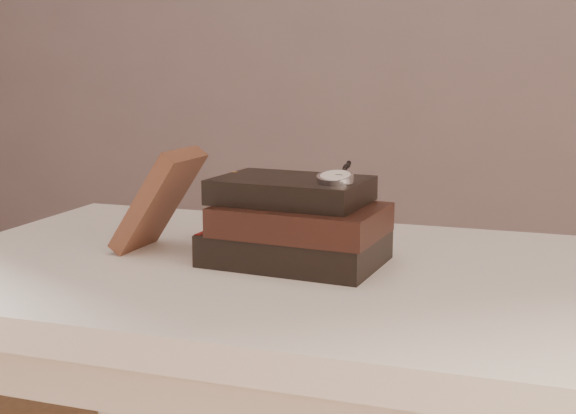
% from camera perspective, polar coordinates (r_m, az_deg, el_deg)
% --- Properties ---
extents(table, '(1.00, 0.60, 0.75)m').
position_cam_1_polar(table, '(1.03, 0.41, -9.26)').
color(table, silver).
rests_on(table, ground).
extents(book_stack, '(0.24, 0.18, 0.11)m').
position_cam_1_polar(book_stack, '(1.00, 0.61, -1.29)').
color(book_stack, black).
rests_on(book_stack, table).
extents(journal, '(0.11, 0.10, 0.15)m').
position_cam_1_polar(journal, '(1.08, -9.73, 0.53)').
color(journal, '#47261B').
rests_on(journal, table).
extents(pocket_watch, '(0.05, 0.15, 0.02)m').
position_cam_1_polar(pocket_watch, '(0.96, 3.67, 2.29)').
color(pocket_watch, silver).
rests_on(pocket_watch, book_stack).
extents(eyeglasses, '(0.10, 0.12, 0.05)m').
position_cam_1_polar(eyeglasses, '(1.10, -1.71, 0.41)').
color(eyeglasses, silver).
rests_on(eyeglasses, book_stack).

